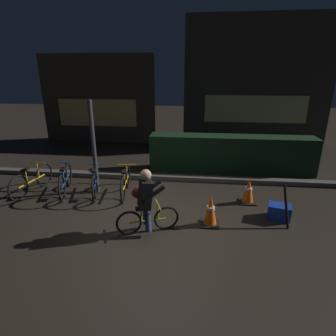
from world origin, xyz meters
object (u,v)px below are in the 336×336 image
Objects in this scene: street_post at (94,148)px; parked_bike_left_mid at (66,180)px; parked_bike_center_right at (126,182)px; parked_bike_leftmost at (32,180)px; cyclist at (146,201)px; traffic_cone_far at (248,191)px; blue_crate at (279,212)px; traffic_cone_near at (211,210)px; parked_bike_center_left at (95,181)px; closed_umbrella at (286,206)px.

street_post is 1.10m from parked_bike_left_mid.
parked_bike_left_mid is 1.49m from parked_bike_center_right.
cyclist is at bearing -107.60° from parked_bike_leftmost.
traffic_cone_far is 2.57m from cyclist.
parked_bike_left_mid is at bearing 171.59° from blue_crate.
traffic_cone_far is (2.89, -0.12, -0.03)m from parked_bike_center_right.
parked_bike_leftmost is 4.44m from traffic_cone_near.
traffic_cone_near is at bearing -129.16° from parked_bike_center_left.
traffic_cone_near is (2.75, -1.16, -0.01)m from parked_bike_center_left.
parked_bike_center_left is 0.75m from parked_bike_center_right.
parked_bike_leftmost is 2.41× the size of traffic_cone_near.
traffic_cone_near is 1.47m from blue_crate.
cyclist reaches higher than traffic_cone_near.
parked_bike_center_left is at bearing 58.10° from closed_umbrella.
traffic_cone_far is at bearing -82.65° from parked_bike_leftmost.
parked_bike_center_right reaches higher than blue_crate.
parked_bike_center_left is 3.36× the size of blue_crate.
parked_bike_leftmost is at bearing -170.17° from street_post.
cyclist is at bearing -139.36° from parked_bike_left_mid.
closed_umbrella is at bearing -9.78° from cyclist.
cyclist is at bearing -163.18° from blue_crate.
traffic_cone_far is at bearing 13.83° from cyclist.
street_post is 0.82m from parked_bike_center_left.
parked_bike_left_mid is (-0.73, -0.17, -0.80)m from street_post.
parked_bike_center_left is 2.21m from cyclist.
traffic_cone_near is at bearing -25.16° from street_post.
parked_bike_leftmost is at bearing 166.54° from traffic_cone_near.
street_post is 4.38m from blue_crate.
parked_bike_leftmost is 1.57m from parked_bike_center_left.
parked_bike_leftmost is 2.32m from parked_bike_center_right.
parked_bike_center_left reaches higher than traffic_cone_far.
parked_bike_center_right is (0.75, 0.04, -0.00)m from parked_bike_center_left.
traffic_cone_near is (3.49, -1.13, -0.02)m from parked_bike_left_mid.
parked_bike_left_mid reaches higher than traffic_cone_far.
parked_bike_center_left reaches higher than blue_crate.
blue_crate is (5.72, -0.63, -0.18)m from parked_bike_leftmost.
parked_bike_center_right is at bearing -79.06° from parked_bike_leftmost.
blue_crate is (3.41, -0.80, -0.17)m from parked_bike_center_right.
parked_bike_center_left is at bearing 178.72° from traffic_cone_far.
street_post is at bearing 167.83° from blue_crate.
parked_bike_left_mid is at bearing -166.48° from street_post.
closed_umbrella is at bearing -117.27° from parked_bike_left_mid.
parked_bike_center_right is (1.49, 0.07, -0.01)m from parked_bike_left_mid.
parked_bike_center_right is 1.21× the size of cyclist.
closed_umbrella is at bearing 5.95° from traffic_cone_near.
blue_crate is at bearing 15.86° from traffic_cone_near.
parked_bike_center_left is 3.64m from traffic_cone_far.
parked_bike_center_left is 4.31m from closed_umbrella.
closed_umbrella is at bearing -119.83° from parked_bike_center_left.
traffic_cone_far reaches higher than blue_crate.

